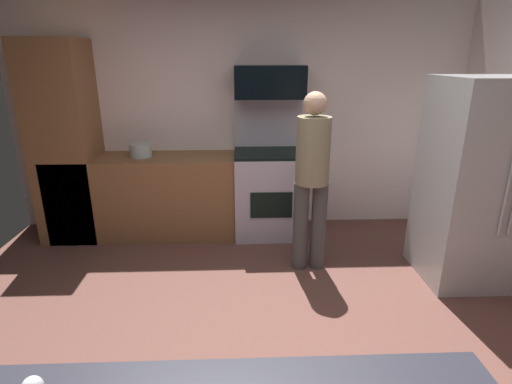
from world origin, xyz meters
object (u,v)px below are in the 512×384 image
at_px(microwave, 270,82).
at_px(stock_pot, 141,150).
at_px(refrigerator, 482,183).
at_px(person_cook, 312,175).
at_px(oven_range, 269,189).

distance_m(microwave, stock_pot, 1.56).
distance_m(microwave, refrigerator, 2.23).
relative_size(microwave, stock_pot, 3.15).
relative_size(microwave, person_cook, 0.45).
bearing_deg(person_cook, refrigerator, -7.92).
height_order(oven_range, microwave, microwave).
distance_m(oven_range, microwave, 1.16).
bearing_deg(refrigerator, stock_pot, 161.70).
bearing_deg(oven_range, stock_pot, 179.75).
relative_size(refrigerator, stock_pot, 7.56).
bearing_deg(person_cook, microwave, 109.19).
height_order(oven_range, stock_pot, oven_range).
bearing_deg(stock_pot, oven_range, -0.25).
height_order(oven_range, person_cook, person_cook).
distance_m(refrigerator, person_cook, 1.46).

